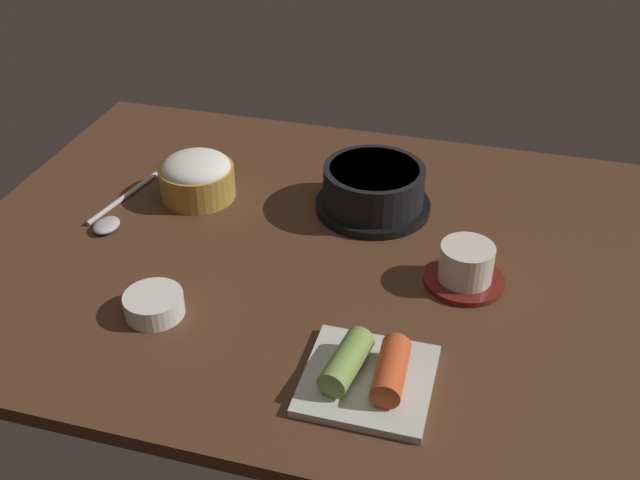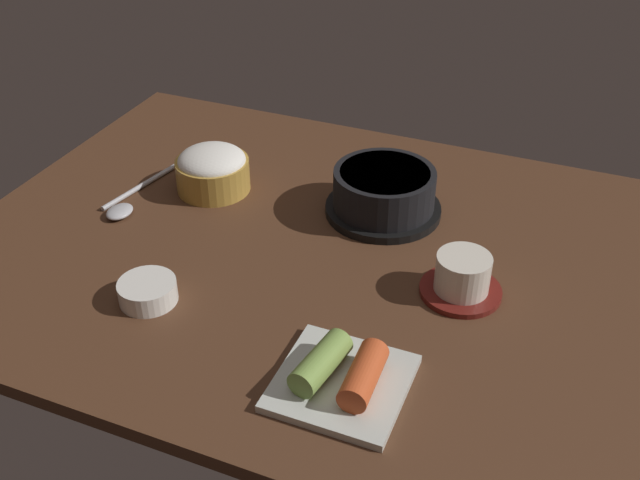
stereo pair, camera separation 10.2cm
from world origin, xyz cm
name	(u,v)px [view 2 (the right image)]	position (x,y,z in cm)	size (l,w,h in cm)	color
dining_table	(312,253)	(0.00, 0.00, 1.00)	(100.00, 76.00, 2.00)	#4C2D1C
stone_pot	(384,192)	(6.35, 12.45, 5.59)	(17.47, 17.47, 7.11)	black
rice_bowl	(212,169)	(-20.74, 8.90, 5.57)	(11.57, 11.57, 7.12)	#B78C38
tea_cup_with_saucer	(462,277)	(21.88, -2.29, 4.64)	(10.68, 10.68, 5.77)	maroon
kimchi_plate	(342,376)	(13.59, -23.74, 3.58)	(14.37, 14.37, 4.39)	silver
side_bowl_near	(148,291)	(-14.80, -18.98, 3.54)	(7.51, 7.51, 2.85)	white
spoon	(127,203)	(-30.52, -0.73, 2.61)	(5.36, 18.76, 1.35)	#B7B7BC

